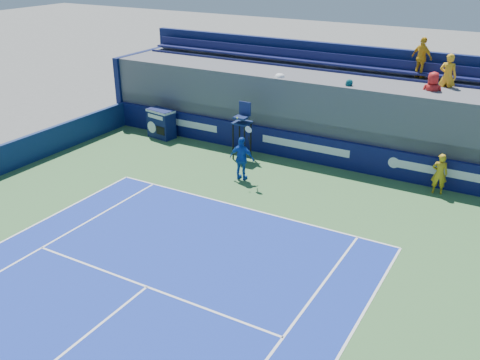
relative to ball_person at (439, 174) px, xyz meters
The scene contains 6 objects.
ball_person is the anchor object (origin of this frame).
back_hoarding 5.64m from the ball_person, behind, with size 20.40×0.21×1.20m.
match_clock 12.83m from the ball_person, behind, with size 1.42×0.92×1.40m.
umpire_chair 8.16m from the ball_person, behind, with size 0.71×0.71×2.48m.
tennis_player 7.42m from the ball_person, 160.13° to the right, with size 1.06×0.51×2.57m.
stadium_seating 6.25m from the ball_person, 155.12° to the left, with size 21.00×4.05×5.09m.
Camera 1 is at (8.25, -2.85, 8.59)m, focal length 40.00 mm.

